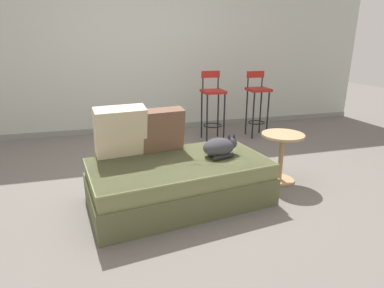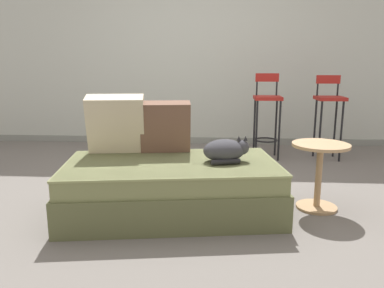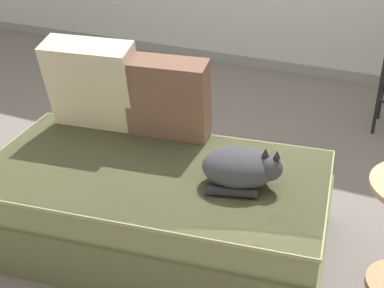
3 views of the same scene
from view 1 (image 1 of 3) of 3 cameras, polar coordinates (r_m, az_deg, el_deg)
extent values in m
plane|color=#66605B|center=(3.44, -3.77, -7.07)|extent=(16.00, 16.00, 0.00)
cube|color=#B7BCB2|center=(5.34, -9.25, 16.13)|extent=(8.00, 0.10, 2.60)
cube|color=gray|center=(5.47, -8.52, 2.88)|extent=(8.00, 0.02, 0.09)
cube|color=brown|center=(3.03, -2.25, -7.94)|extent=(1.73, 1.10, 0.26)
cube|color=olive|center=(2.95, -2.30, -4.39)|extent=(1.68, 1.05, 0.15)
cube|color=#868C57|center=(2.93, -2.31, -3.21)|extent=(1.70, 1.07, 0.02)
cube|color=beige|center=(3.04, -12.59, 2.20)|extent=(0.49, 0.33, 0.49)
cube|color=brown|center=(3.14, -5.31, 2.55)|extent=(0.44, 0.27, 0.43)
ellipsoid|color=#333338|center=(3.04, 4.75, -0.54)|extent=(0.37, 0.32, 0.17)
sphere|color=#333338|center=(3.10, 7.01, 0.13)|extent=(0.11, 0.11, 0.11)
cone|color=black|center=(3.07, 6.63, 1.39)|extent=(0.03, 0.03, 0.04)
cone|color=black|center=(3.09, 7.49, 1.46)|extent=(0.03, 0.03, 0.04)
cylinder|color=black|center=(2.97, 5.64, -2.26)|extent=(0.22, 0.10, 0.04)
cylinder|color=black|center=(4.68, 2.69, 4.42)|extent=(0.02, 0.02, 0.72)
cylinder|color=black|center=(4.77, 5.74, 4.61)|extent=(0.02, 0.02, 0.72)
cylinder|color=black|center=(4.93, 1.73, 5.13)|extent=(0.02, 0.02, 0.72)
cylinder|color=black|center=(5.01, 4.65, 5.30)|extent=(0.02, 0.02, 0.72)
torus|color=black|center=(4.88, 3.67, 3.34)|extent=(0.28, 0.28, 0.02)
cube|color=maroon|center=(4.77, 3.79, 9.30)|extent=(0.32, 0.32, 0.04)
cylinder|color=black|center=(4.84, 1.94, 10.74)|extent=(0.02, 0.02, 0.26)
cylinder|color=black|center=(4.92, 4.66, 10.81)|extent=(0.02, 0.02, 0.26)
cube|color=maroon|center=(4.86, 3.34, 12.27)|extent=(0.28, 0.03, 0.10)
cylinder|color=black|center=(4.97, 10.83, 4.92)|extent=(0.02, 0.02, 0.72)
cylinder|color=black|center=(5.08, 13.30, 5.04)|extent=(0.02, 0.02, 0.72)
cylinder|color=black|center=(5.18, 9.66, 5.52)|extent=(0.02, 0.02, 0.72)
cylinder|color=black|center=(5.28, 12.06, 5.63)|extent=(0.02, 0.02, 0.72)
torus|color=black|center=(5.16, 11.37, 3.79)|extent=(0.26, 0.26, 0.02)
cube|color=maroon|center=(5.06, 11.73, 9.46)|extent=(0.32, 0.32, 0.04)
cylinder|color=black|center=(5.11, 9.91, 10.75)|extent=(0.02, 0.02, 0.23)
cylinder|color=black|center=(5.21, 12.34, 10.75)|extent=(0.02, 0.02, 0.23)
cube|color=maroon|center=(5.15, 11.22, 12.05)|extent=(0.28, 0.03, 0.10)
cylinder|color=tan|center=(3.54, 15.51, -2.56)|extent=(0.05, 0.05, 0.51)
cylinder|color=tan|center=(3.63, 15.19, -6.16)|extent=(0.32, 0.32, 0.02)
cylinder|color=tan|center=(3.46, 15.88, 1.56)|extent=(0.44, 0.44, 0.02)
camera|label=2|loc=(1.01, 73.56, -14.23)|focal=35.00mm
camera|label=3|loc=(1.85, 51.98, 18.33)|focal=50.00mm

